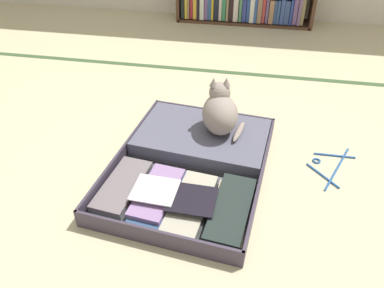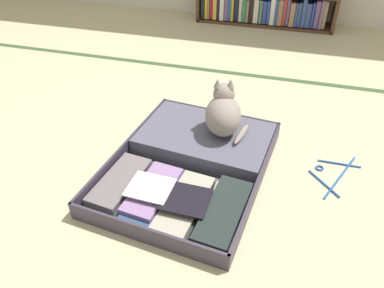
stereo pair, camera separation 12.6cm
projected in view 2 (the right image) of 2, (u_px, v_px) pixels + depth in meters
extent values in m
plane|color=#C0B690|center=(200.00, 179.00, 1.78)|extent=(10.00, 10.00, 0.00)
cube|color=#385231|center=(241.00, 74.00, 2.66)|extent=(4.80, 0.05, 0.00)
cube|color=#503424|center=(264.00, 23.00, 3.50)|extent=(1.22, 0.26, 0.02)
cube|color=black|center=(205.00, 4.00, 3.54)|extent=(0.03, 0.22, 0.20)
cube|color=gold|center=(208.00, 4.00, 3.53)|extent=(0.02, 0.22, 0.21)
cube|color=#92714A|center=(211.00, 5.00, 3.52)|extent=(0.02, 0.22, 0.21)
cube|color=#B82B3E|center=(214.00, 3.00, 3.52)|extent=(0.02, 0.22, 0.24)
cube|color=gold|center=(217.00, 5.00, 3.52)|extent=(0.03, 0.22, 0.20)
cube|color=black|center=(220.00, 5.00, 3.50)|extent=(0.02, 0.22, 0.22)
cube|color=silver|center=(224.00, 4.00, 3.48)|extent=(0.04, 0.22, 0.25)
cube|color=#795791|center=(228.00, 6.00, 3.49)|extent=(0.03, 0.22, 0.21)
cube|color=#2E5186|center=(231.00, 6.00, 3.49)|extent=(0.04, 0.22, 0.21)
cube|color=gold|center=(234.00, 6.00, 3.47)|extent=(0.02, 0.22, 0.23)
cube|color=black|center=(238.00, 7.00, 3.48)|extent=(0.04, 0.22, 0.20)
cube|color=beige|center=(242.00, 7.00, 3.47)|extent=(0.03, 0.22, 0.20)
cube|color=#388359|center=(246.00, 5.00, 3.45)|extent=(0.03, 0.22, 0.25)
cube|color=#8D7D5A|center=(249.00, 8.00, 3.45)|extent=(0.02, 0.22, 0.20)
cube|color=black|center=(253.00, 7.00, 3.44)|extent=(0.04, 0.22, 0.23)
cube|color=beige|center=(257.00, 8.00, 3.44)|extent=(0.04, 0.22, 0.21)
cube|color=#49835D|center=(262.00, 9.00, 3.43)|extent=(0.03, 0.22, 0.20)
cube|color=#354197|center=(266.00, 10.00, 3.43)|extent=(0.03, 0.22, 0.20)
cube|color=#2F5097|center=(270.00, 9.00, 3.42)|extent=(0.03, 0.22, 0.20)
cube|color=silver|center=(274.00, 8.00, 3.39)|extent=(0.04, 0.22, 0.25)
cube|color=#325091|center=(277.00, 10.00, 3.39)|extent=(0.02, 0.22, 0.22)
cube|color=#937156|center=(281.00, 10.00, 3.38)|extent=(0.04, 0.22, 0.22)
cube|color=#B83E3E|center=(285.00, 9.00, 3.37)|extent=(0.03, 0.22, 0.24)
cube|color=slate|center=(289.00, 10.00, 3.37)|extent=(0.02, 0.22, 0.23)
cube|color=#A07656|center=(293.00, 12.00, 3.36)|extent=(0.04, 0.22, 0.21)
cube|color=#385288|center=(297.00, 12.00, 3.36)|extent=(0.03, 0.22, 0.20)
cube|color=#35538D|center=(300.00, 12.00, 3.35)|extent=(0.02, 0.22, 0.21)
cube|color=#384F94|center=(304.00, 10.00, 3.33)|extent=(0.03, 0.22, 0.25)
cube|color=#374B83|center=(308.00, 13.00, 3.34)|extent=(0.04, 0.22, 0.21)
cube|color=#263D97|center=(313.00, 12.00, 3.32)|extent=(0.02, 0.22, 0.22)
cube|color=slate|center=(317.00, 12.00, 3.32)|extent=(0.04, 0.22, 0.23)
cube|color=slate|center=(322.00, 12.00, 3.30)|extent=(0.03, 0.22, 0.25)
cube|color=#958358|center=(325.00, 12.00, 3.30)|extent=(0.03, 0.22, 0.24)
cube|color=#3B3343|center=(169.00, 203.00, 1.64)|extent=(0.74, 0.53, 0.01)
cube|color=#3B3343|center=(145.00, 235.00, 1.45)|extent=(0.69, 0.09, 0.09)
cube|color=#3B3343|center=(102.00, 177.00, 1.72)|extent=(0.06, 0.46, 0.09)
cube|color=#3B3343|center=(245.00, 219.00, 1.51)|extent=(0.06, 0.46, 0.09)
cube|color=#494953|center=(169.00, 202.00, 1.63)|extent=(0.71, 0.51, 0.01)
cube|color=#3B3343|center=(205.00, 145.00, 1.98)|extent=(0.74, 0.53, 0.01)
cube|color=#3B3343|center=(219.00, 117.00, 2.12)|extent=(0.69, 0.09, 0.09)
cube|color=#3B3343|center=(147.00, 125.00, 2.06)|extent=(0.06, 0.46, 0.09)
cube|color=#3B3343|center=(269.00, 154.00, 1.86)|extent=(0.06, 0.46, 0.09)
cube|color=#494953|center=(205.00, 143.00, 1.97)|extent=(0.71, 0.51, 0.01)
cylinder|color=black|center=(189.00, 169.00, 1.80)|extent=(0.67, 0.09, 0.02)
cube|color=slate|center=(120.00, 183.00, 1.70)|extent=(0.19, 0.36, 0.02)
cube|color=slate|center=(120.00, 180.00, 1.69)|extent=(0.19, 0.37, 0.02)
cube|color=navy|center=(152.00, 196.00, 1.64)|extent=(0.19, 0.38, 0.02)
cube|color=#906FA2|center=(153.00, 190.00, 1.64)|extent=(0.19, 0.35, 0.02)
cube|color=#282B2B|center=(185.00, 206.00, 1.60)|extent=(0.18, 0.39, 0.01)
cube|color=#AAA491|center=(184.00, 202.00, 1.59)|extent=(0.19, 0.40, 0.01)
cube|color=gray|center=(223.00, 215.00, 1.55)|extent=(0.19, 0.38, 0.01)
cube|color=#BDAD8A|center=(222.00, 214.00, 1.54)|extent=(0.17, 0.37, 0.01)
cube|color=#232D2A|center=(224.00, 210.00, 1.54)|extent=(0.19, 0.41, 0.02)
cube|color=silver|center=(150.00, 187.00, 1.61)|extent=(0.20, 0.17, 0.01)
cube|color=black|center=(185.00, 199.00, 1.57)|extent=(0.20, 0.18, 0.01)
cube|color=#535366|center=(205.00, 138.00, 1.95)|extent=(0.70, 0.50, 0.08)
torus|color=white|center=(187.00, 131.00, 1.94)|extent=(0.11, 0.11, 0.01)
cylinder|color=black|center=(187.00, 112.00, 2.17)|extent=(0.02, 0.02, 0.08)
cylinder|color=black|center=(251.00, 126.00, 2.06)|extent=(0.02, 0.02, 0.08)
cube|color=#388838|center=(105.00, 217.00, 1.50)|extent=(0.02, 0.00, 0.02)
cube|color=white|center=(114.00, 221.00, 1.49)|extent=(0.03, 0.01, 0.02)
ellipsoid|color=gray|center=(223.00, 116.00, 1.87)|extent=(0.23, 0.28, 0.20)
ellipsoid|color=gray|center=(223.00, 116.00, 1.95)|extent=(0.14, 0.11, 0.11)
sphere|color=gray|center=(224.00, 94.00, 1.86)|extent=(0.11, 0.11, 0.11)
cone|color=gray|center=(231.00, 83.00, 1.82)|extent=(0.04, 0.04, 0.04)
cone|color=gray|center=(218.00, 83.00, 1.82)|extent=(0.04, 0.04, 0.04)
sphere|color=gold|center=(228.00, 89.00, 1.89)|extent=(0.02, 0.02, 0.02)
sphere|color=gold|center=(220.00, 88.00, 1.89)|extent=(0.02, 0.02, 0.02)
ellipsoid|color=gray|center=(241.00, 134.00, 1.88)|extent=(0.07, 0.19, 0.03)
cylinder|color=#26549B|center=(340.00, 177.00, 1.78)|extent=(0.16, 0.35, 0.01)
cylinder|color=#26549B|center=(324.00, 183.00, 1.74)|extent=(0.14, 0.16, 0.01)
cylinder|color=#26549B|center=(339.00, 164.00, 1.86)|extent=(0.20, 0.01, 0.01)
torus|color=#26549B|center=(320.00, 168.00, 1.83)|extent=(0.05, 0.05, 0.01)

